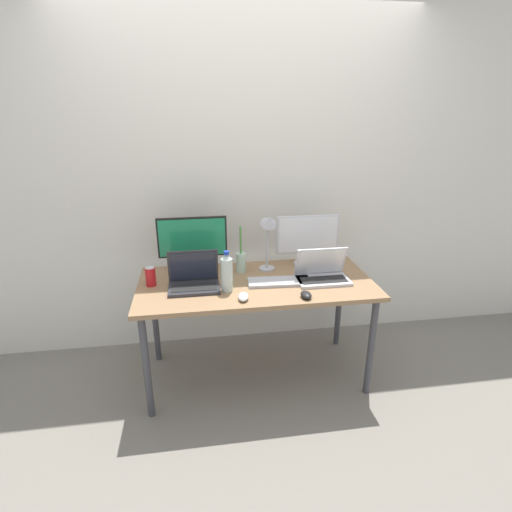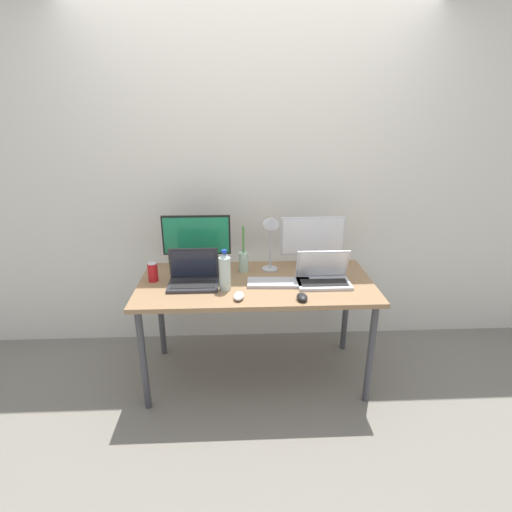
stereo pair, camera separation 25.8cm
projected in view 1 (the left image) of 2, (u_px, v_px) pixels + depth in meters
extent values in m
plane|color=gray|center=(256.00, 374.00, 2.91)|extent=(16.00, 16.00, 0.00)
cube|color=silver|center=(244.00, 182.00, 3.00)|extent=(7.00, 0.08, 2.60)
cylinder|color=#424247|center=(147.00, 368.00, 2.40)|extent=(0.04, 0.04, 0.71)
cylinder|color=#424247|center=(371.00, 347.00, 2.60)|extent=(0.04, 0.04, 0.71)
cylinder|color=#424247|center=(155.00, 318.00, 2.96)|extent=(0.04, 0.04, 0.71)
cylinder|color=#424247|center=(339.00, 305.00, 3.17)|extent=(0.04, 0.04, 0.71)
cube|color=#93704C|center=(256.00, 283.00, 2.65)|extent=(1.55, 0.73, 0.03)
cylinder|color=black|center=(194.00, 270.00, 2.82)|extent=(0.19, 0.19, 0.01)
cylinder|color=black|center=(194.00, 263.00, 2.80)|extent=(0.03, 0.03, 0.10)
cube|color=black|center=(192.00, 237.00, 2.74)|extent=(0.47, 0.02, 0.28)
cube|color=#1E8C59|center=(192.00, 238.00, 2.72)|extent=(0.45, 0.01, 0.26)
cylinder|color=silver|center=(306.00, 263.00, 2.94)|extent=(0.18, 0.18, 0.01)
cylinder|color=silver|center=(306.00, 257.00, 2.92)|extent=(0.03, 0.03, 0.08)
cube|color=silver|center=(308.00, 234.00, 2.86)|extent=(0.45, 0.02, 0.28)
cube|color=white|center=(308.00, 235.00, 2.85)|extent=(0.43, 0.01, 0.25)
cube|color=#2D2D33|center=(194.00, 288.00, 2.53)|extent=(0.32, 0.22, 0.02)
cube|color=black|center=(194.00, 287.00, 2.51)|extent=(0.28, 0.12, 0.00)
cube|color=#2D2D33|center=(193.00, 265.00, 2.57)|extent=(0.32, 0.04, 0.22)
cube|color=#232838|center=(193.00, 266.00, 2.57)|extent=(0.29, 0.03, 0.19)
cube|color=silver|center=(323.00, 280.00, 2.64)|extent=(0.34, 0.21, 0.02)
cube|color=black|center=(324.00, 280.00, 2.62)|extent=(0.30, 0.12, 0.00)
cube|color=silver|center=(321.00, 261.00, 2.67)|extent=(0.34, 0.08, 0.20)
cube|color=white|center=(321.00, 262.00, 2.66)|extent=(0.31, 0.07, 0.18)
cube|color=#B2B2B7|center=(279.00, 282.00, 2.62)|extent=(0.42, 0.17, 0.02)
ellipsoid|color=black|center=(306.00, 295.00, 2.42)|extent=(0.07, 0.10, 0.04)
ellipsoid|color=silver|center=(243.00, 297.00, 2.39)|extent=(0.08, 0.12, 0.04)
cylinder|color=silver|center=(227.00, 275.00, 2.48)|extent=(0.07, 0.07, 0.21)
cone|color=silver|center=(226.00, 257.00, 2.44)|extent=(0.07, 0.07, 0.03)
cylinder|color=#1938B2|center=(226.00, 253.00, 2.43)|extent=(0.03, 0.03, 0.02)
cylinder|color=red|center=(151.00, 277.00, 2.57)|extent=(0.07, 0.07, 0.12)
cylinder|color=silver|center=(150.00, 268.00, 2.55)|extent=(0.06, 0.06, 0.00)
cylinder|color=#B2D1B7|center=(241.00, 262.00, 2.78)|extent=(0.07, 0.07, 0.14)
cylinder|color=#519342|center=(241.00, 240.00, 2.73)|extent=(0.01, 0.01, 0.19)
cylinder|color=#B7B7BC|center=(267.00, 268.00, 2.84)|extent=(0.11, 0.11, 0.01)
cylinder|color=#B7B7BC|center=(267.00, 246.00, 2.78)|extent=(0.02, 0.02, 0.33)
cone|color=#B7B7BC|center=(269.00, 221.00, 2.66)|extent=(0.11, 0.12, 0.11)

